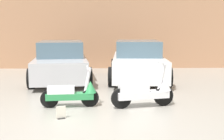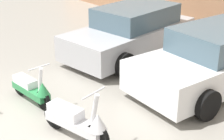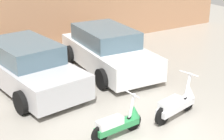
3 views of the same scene
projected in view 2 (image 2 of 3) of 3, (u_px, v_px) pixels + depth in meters
name	position (u px, v px, depth m)	size (l,w,h in m)	color
scooter_front_left	(32.00, 88.00, 7.36)	(1.38, 0.50, 0.97)	black
scooter_front_right	(77.00, 121.00, 6.10)	(1.53, 0.65, 1.08)	black
car_rear_left	(132.00, 32.00, 9.96)	(2.41, 4.35, 1.42)	#B7B7BC
car_rear_center	(216.00, 59.00, 8.02)	(2.25, 4.32, 1.43)	white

